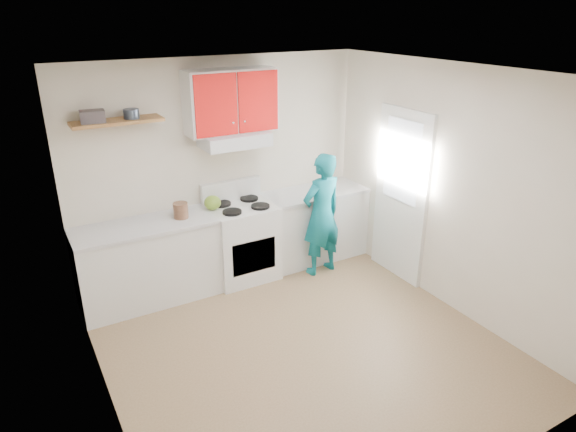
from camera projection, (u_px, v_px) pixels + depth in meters
floor at (303, 345)px, 5.02m from camera, size 3.80×3.80×0.00m
ceiling at (306, 73)px, 4.04m from camera, size 3.60×3.80×0.04m
back_wall at (221, 169)px, 6.05m from camera, size 3.60×0.04×2.60m
front_wall at (472, 334)px, 3.00m from camera, size 3.60×0.04×2.60m
left_wall at (93, 272)px, 3.70m from camera, size 0.04×3.80×2.60m
right_wall at (450, 190)px, 5.36m from camera, size 0.04×3.80×2.60m
door at (401, 196)px, 6.01m from camera, size 0.05×0.85×2.05m
door_glass at (402, 161)px, 5.84m from camera, size 0.01×0.55×0.95m
counter_left at (148, 263)px, 5.66m from camera, size 1.52×0.60×0.90m
counter_right at (314, 225)px, 6.66m from camera, size 1.32×0.60×0.90m
stove at (242, 242)px, 6.16m from camera, size 0.76×0.65×0.92m
range_hood at (235, 140)px, 5.77m from camera, size 0.76×0.44×0.15m
upper_cabinets at (231, 101)px, 5.66m from camera, size 1.02×0.33×0.70m
shelf at (117, 121)px, 5.13m from camera, size 0.90×0.30×0.04m
books at (92, 116)px, 4.97m from camera, size 0.25×0.19×0.12m
tin at (131, 114)px, 5.16m from camera, size 0.17×0.17×0.10m
kettle at (212, 203)px, 5.86m from camera, size 0.25×0.25×0.17m
crock at (181, 211)px, 5.62m from camera, size 0.20×0.20×0.20m
cutting_board at (288, 198)px, 6.28m from camera, size 0.29×0.23×0.02m
silicone_mat at (343, 188)px, 6.63m from camera, size 0.32×0.28×0.01m
person at (322, 215)px, 6.15m from camera, size 0.60×0.43×1.53m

